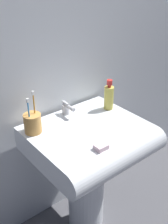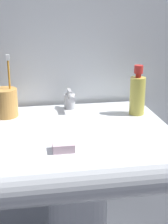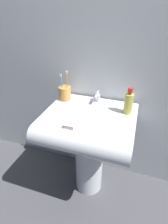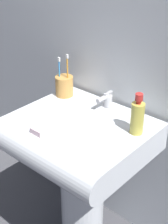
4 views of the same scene
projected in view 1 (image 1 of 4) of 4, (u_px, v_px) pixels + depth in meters
ground_plane at (86, 222)px, 1.84m from camera, size 6.00×6.00×0.00m
wall_back at (52, 28)px, 1.45m from camera, size 5.00×0.05×2.40m
sink_pedestal at (86, 188)px, 1.69m from camera, size 0.22×0.22×0.60m
sink_basin at (92, 142)px, 1.48m from camera, size 0.60×0.54×0.13m
faucet at (67, 108)px, 1.58m from camera, size 0.04×0.11×0.07m
toothbrush_cup at (33, 123)px, 1.41m from camera, size 0.09×0.09×0.22m
soap_bottle at (109, 97)px, 1.62m from camera, size 0.06×0.06×0.18m
bar_soap at (101, 147)px, 1.30m from camera, size 0.06×0.05×0.02m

